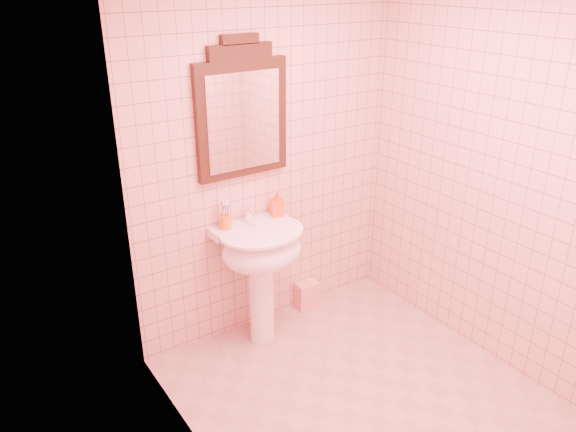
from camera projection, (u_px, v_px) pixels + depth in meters
floor at (364, 398)px, 3.48m from camera, size 2.20×2.20×0.00m
back_wall at (267, 160)px, 3.81m from camera, size 2.00×0.02×2.50m
pedestal_sink at (261, 257)px, 3.77m from camera, size 0.58×0.58×0.86m
faucet at (250, 215)px, 3.77m from camera, size 0.04×0.16×0.11m
mirror at (242, 113)px, 3.55m from camera, size 0.64×0.06×0.89m
toothbrush_cup at (226, 222)px, 3.69m from camera, size 0.08×0.08×0.18m
soap_dispenser at (277, 204)px, 3.88m from camera, size 0.10×0.10×0.18m
towel at (307, 295)px, 4.38m from camera, size 0.18×0.13×0.22m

